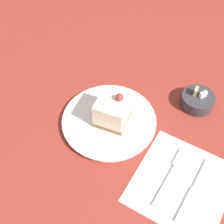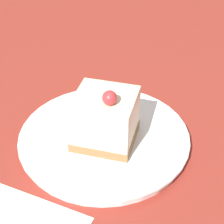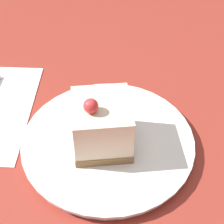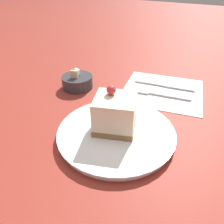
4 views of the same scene
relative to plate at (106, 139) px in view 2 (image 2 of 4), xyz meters
The scene contains 3 objects.
ground_plane 0.02m from the plate, 169.02° to the right, with size 4.00×4.00×0.00m, color maroon.
plate is the anchor object (origin of this frame).
cake_slice 0.04m from the plate, 27.73° to the left, with size 0.10×0.10×0.09m.
Camera 2 is at (0.35, 0.24, 0.37)m, focal length 60.00 mm.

